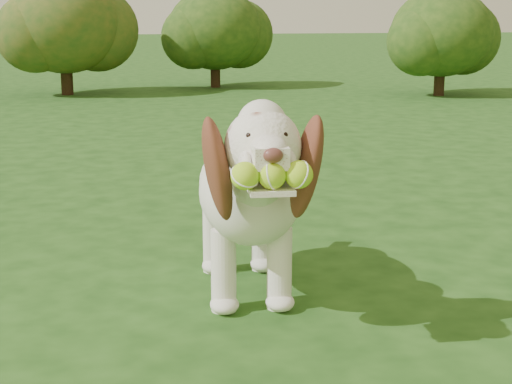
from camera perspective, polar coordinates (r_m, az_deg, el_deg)
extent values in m
plane|color=#1A3F12|center=(3.73, -10.35, -5.56)|extent=(80.00, 80.00, 0.00)
ellipsoid|color=white|center=(3.32, -0.89, 0.00)|extent=(0.43, 0.76, 0.39)
ellipsoid|color=white|center=(3.04, -0.28, -0.35)|extent=(0.41, 0.41, 0.38)
ellipsoid|color=white|center=(3.57, -1.36, 0.74)|extent=(0.37, 0.37, 0.35)
cylinder|color=white|center=(2.88, 0.09, 0.94)|extent=(0.22, 0.31, 0.30)
sphere|color=white|center=(2.71, 0.50, 3.33)|extent=(0.29, 0.29, 0.27)
sphere|color=white|center=(2.72, 0.43, 4.92)|extent=(0.19, 0.19, 0.18)
cube|color=white|center=(2.56, 0.97, 2.64)|extent=(0.12, 0.16, 0.07)
ellipsoid|color=#592D28|center=(2.47, 1.26, 2.68)|extent=(0.07, 0.04, 0.05)
cube|color=white|center=(2.56, 1.02, 0.23)|extent=(0.16, 0.18, 0.02)
ellipsoid|color=brown|center=(2.71, -2.83, 1.65)|extent=(0.16, 0.25, 0.41)
ellipsoid|color=brown|center=(2.76, 3.70, 1.82)|extent=(0.16, 0.26, 0.41)
cylinder|color=white|center=(3.72, -1.63, 1.93)|extent=(0.08, 0.19, 0.15)
cylinder|color=white|center=(3.13, -2.37, -5.73)|extent=(0.11, 0.11, 0.34)
cylinder|color=white|center=(3.16, 1.71, -5.56)|extent=(0.11, 0.11, 0.34)
cylinder|color=white|center=(3.60, -3.08, -3.23)|extent=(0.11, 0.11, 0.34)
cylinder|color=white|center=(3.63, 0.46, -3.10)|extent=(0.11, 0.11, 0.34)
sphere|color=#B3E020|center=(2.50, -0.81, 1.17)|extent=(0.10, 0.10, 0.09)
sphere|color=#B3E020|center=(2.51, 1.17, 1.23)|extent=(0.10, 0.10, 0.09)
sphere|color=#B3E020|center=(2.52, 3.14, 1.28)|extent=(0.10, 0.10, 0.09)
cylinder|color=#382314|center=(11.76, -13.60, 8.23)|extent=(0.17, 0.17, 0.55)
ellipsoid|color=#204214|center=(11.72, -13.80, 11.79)|extent=(1.65, 1.65, 1.40)
cylinder|color=#382314|center=(12.60, -2.97, 8.74)|extent=(0.15, 0.15, 0.50)
ellipsoid|color=#204214|center=(12.57, -3.01, 11.74)|extent=(1.49, 1.49, 1.26)
cylinder|color=#382314|center=(11.63, 13.19, 8.03)|extent=(0.15, 0.15, 0.48)
ellipsoid|color=#204214|center=(11.59, 13.36, 11.21)|extent=(1.45, 1.45, 1.23)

